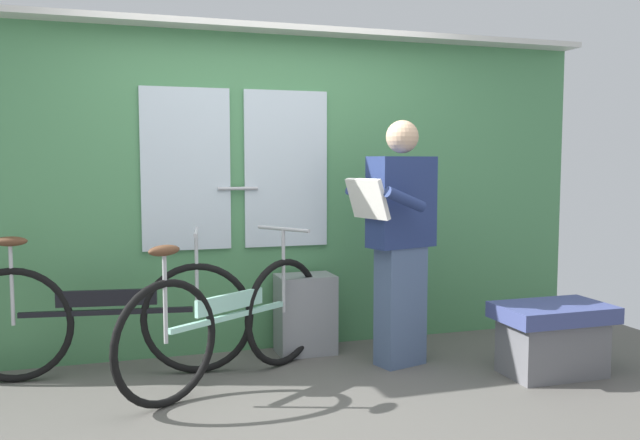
# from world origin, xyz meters

# --- Properties ---
(ground_plane) EXTENTS (5.93, 3.81, 0.04)m
(ground_plane) POSITION_xyz_m (0.00, 0.00, -0.02)
(ground_plane) COLOR #56544F
(train_door_wall) EXTENTS (4.93, 0.28, 2.27)m
(train_door_wall) POSITION_xyz_m (-0.01, 1.10, 1.18)
(train_door_wall) COLOR #4C8C56
(train_door_wall) RESTS_ON ground_plane
(bicycle_near_door) EXTENTS (1.41, 0.97, 0.92)m
(bicycle_near_door) POSITION_xyz_m (-0.38, 0.39, 0.38)
(bicycle_near_door) COLOR black
(bicycle_near_door) RESTS_ON ground_plane
(bicycle_leaning_behind) EXTENTS (1.79, 0.45, 0.92)m
(bicycle_leaning_behind) POSITION_xyz_m (-1.09, 0.73, 0.38)
(bicycle_leaning_behind) COLOR black
(bicycle_leaning_behind) RESTS_ON ground_plane
(passenger_reading_newspaper) EXTENTS (0.61, 0.53, 1.61)m
(passenger_reading_newspaper) POSITION_xyz_m (0.75, 0.43, 0.85)
(passenger_reading_newspaper) COLOR slate
(passenger_reading_newspaper) RESTS_ON ground_plane
(trash_bin_by_wall) EXTENTS (0.40, 0.28, 0.55)m
(trash_bin_by_wall) POSITION_xyz_m (0.24, 0.88, 0.28)
(trash_bin_by_wall) COLOR gray
(trash_bin_by_wall) RESTS_ON ground_plane
(bench_seat_corner) EXTENTS (0.70, 0.44, 0.45)m
(bench_seat_corner) POSITION_xyz_m (1.59, -0.05, 0.24)
(bench_seat_corner) COLOR #3D477F
(bench_seat_corner) RESTS_ON ground_plane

